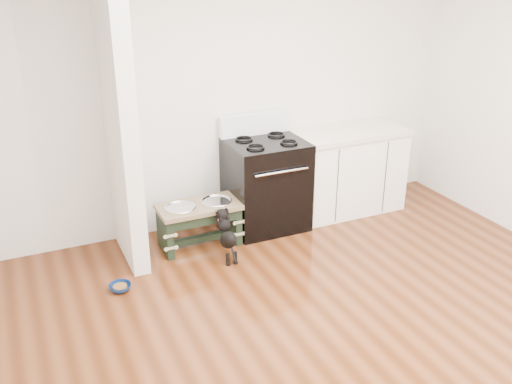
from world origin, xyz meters
name	(u,v)px	position (x,y,z in m)	size (l,w,h in m)	color
ground	(362,352)	(0.00, 0.00, 0.00)	(5.00, 5.00, 0.00)	#45200C
room_shell	(382,137)	(0.00, 0.00, 1.62)	(5.00, 5.00, 5.00)	silver
partition_wall	(119,117)	(-1.18, 2.10, 1.35)	(0.15, 0.80, 2.70)	silver
oven_range	(266,183)	(0.25, 2.16, 0.48)	(0.76, 0.69, 1.14)	black
cabinet_run	(346,170)	(1.23, 2.18, 0.45)	(1.24, 0.64, 0.91)	white
dog_feeder	(199,217)	(-0.52, 2.03, 0.31)	(0.78, 0.42, 0.45)	black
puppy	(227,234)	(-0.38, 1.67, 0.26)	(0.14, 0.40, 0.48)	black
floor_bowl	(120,287)	(-1.41, 1.53, 0.03)	(0.25, 0.25, 0.06)	navy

